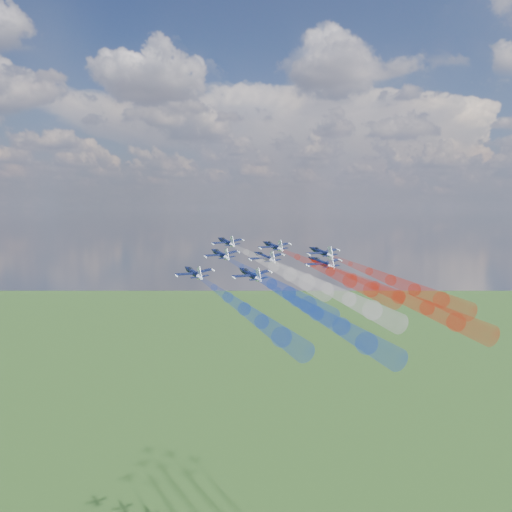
% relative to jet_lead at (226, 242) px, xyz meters
% --- Properties ---
extents(jet_lead, '(16.52, 16.67, 6.37)m').
position_rel_jet_lead_xyz_m(jet_lead, '(0.00, 0.00, 0.00)').
color(jet_lead, black).
extents(trail_lead, '(38.62, 37.20, 12.13)m').
position_rel_jet_lead_xyz_m(trail_lead, '(21.83, -20.53, -4.60)').
color(trail_lead, white).
extents(jet_inner_left, '(16.52, 16.67, 6.37)m').
position_rel_jet_lead_xyz_m(jet_inner_left, '(4.41, -14.57, -2.52)').
color(jet_inner_left, black).
extents(trail_inner_left, '(38.62, 37.20, 12.13)m').
position_rel_jet_lead_xyz_m(trail_inner_left, '(26.25, -35.11, -7.12)').
color(trail_inner_left, blue).
extents(jet_inner_right, '(16.52, 16.67, 6.37)m').
position_rel_jet_lead_xyz_m(jet_inner_right, '(14.94, -0.08, -0.91)').
color(jet_inner_right, black).
extents(trail_inner_right, '(38.62, 37.20, 12.13)m').
position_rel_jet_lead_xyz_m(trail_inner_right, '(36.77, -20.61, -5.52)').
color(trail_inner_right, red).
extents(jet_outer_left, '(16.52, 16.67, 6.37)m').
position_rel_jet_lead_xyz_m(jet_outer_left, '(2.89, -28.26, -6.26)').
color(jet_outer_left, black).
extents(trail_outer_left, '(38.62, 37.20, 12.13)m').
position_rel_jet_lead_xyz_m(trail_outer_left, '(24.72, -48.80, -10.87)').
color(trail_outer_left, blue).
extents(jet_center_third, '(16.52, 16.67, 6.37)m').
position_rel_jet_lead_xyz_m(jet_center_third, '(17.27, -14.29, -3.00)').
color(jet_center_third, black).
extents(trail_center_third, '(38.62, 37.20, 12.13)m').
position_rel_jet_lead_xyz_m(trail_center_third, '(39.11, -34.83, -7.60)').
color(trail_center_third, white).
extents(jet_outer_right, '(16.52, 16.67, 6.37)m').
position_rel_jet_lead_xyz_m(jet_outer_right, '(29.51, -0.68, -2.26)').
color(jet_outer_right, black).
extents(trail_outer_right, '(38.62, 37.20, 12.13)m').
position_rel_jet_lead_xyz_m(trail_outer_right, '(51.35, -21.21, -6.87)').
color(trail_outer_right, red).
extents(jet_rear_left, '(16.52, 16.67, 6.37)m').
position_rel_jet_lead_xyz_m(jet_rear_left, '(18.63, -28.86, -6.04)').
color(jet_rear_left, black).
extents(trail_rear_left, '(38.62, 37.20, 12.13)m').
position_rel_jet_lead_xyz_m(trail_rear_left, '(40.46, -49.40, -10.64)').
color(trail_rear_left, blue).
extents(jet_rear_right, '(16.52, 16.67, 6.37)m').
position_rel_jet_lead_xyz_m(jet_rear_right, '(33.06, -14.97, -3.92)').
color(jet_rear_right, black).
extents(trail_rear_right, '(38.62, 37.20, 12.13)m').
position_rel_jet_lead_xyz_m(trail_rear_right, '(54.89, -35.50, -8.52)').
color(trail_rear_right, red).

